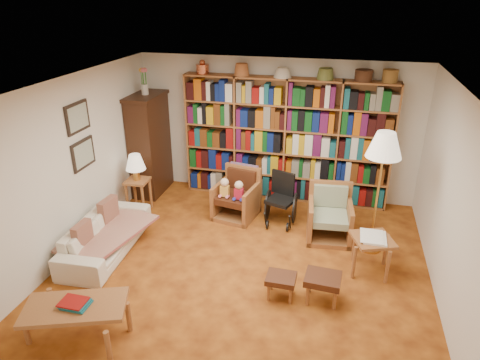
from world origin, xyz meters
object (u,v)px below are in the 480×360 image
(armchair_sage, at_px, (330,217))
(footstool_b, at_px, (323,281))
(footstool_a, at_px, (281,280))
(wheelchair, at_px, (281,200))
(side_table_lamp, at_px, (138,188))
(coffee_table, at_px, (75,309))
(armchair_leather, at_px, (237,196))
(floor_lamp, at_px, (384,150))
(sofa, at_px, (106,235))
(side_table_papers, at_px, (372,243))

(armchair_sage, xyz_separation_m, footstool_b, (0.01, -1.61, -0.02))
(footstool_a, xyz_separation_m, footstool_b, (0.51, 0.05, 0.05))
(armchair_sage, distance_m, footstool_a, 1.73)
(wheelchair, relative_size, footstool_b, 1.85)
(side_table_lamp, relative_size, coffee_table, 0.49)
(wheelchair, height_order, footstool_b, wheelchair)
(side_table_lamp, xyz_separation_m, coffee_table, (0.69, -2.91, -0.03))
(side_table_lamp, bearing_deg, armchair_leather, 9.30)
(floor_lamp, distance_m, footstool_a, 2.22)
(sofa, bearing_deg, armchair_sage, -71.64)
(armchair_leather, relative_size, armchair_sage, 1.01)
(sofa, bearing_deg, wheelchair, -60.23)
(armchair_leather, xyz_separation_m, coffee_table, (-0.99, -3.18, 0.04))
(sofa, distance_m, floor_lamp, 4.12)
(armchair_sage, xyz_separation_m, floor_lamp, (0.63, -0.26, 1.25))
(wheelchair, bearing_deg, side_table_papers, -38.47)
(wheelchair, relative_size, footstool_a, 2.28)
(floor_lamp, bearing_deg, armchair_sage, 157.34)
(side_table_papers, bearing_deg, floor_lamp, 86.51)
(armchair_leather, distance_m, footstool_b, 2.47)
(side_table_papers, distance_m, footstool_b, 0.98)
(armchair_leather, height_order, side_table_papers, armchair_leather)
(wheelchair, relative_size, coffee_table, 0.70)
(side_table_lamp, distance_m, armchair_sage, 3.25)
(armchair_leather, relative_size, footstool_b, 1.86)
(side_table_papers, height_order, footstool_b, side_table_papers)
(footstool_b, bearing_deg, armchair_sage, 90.21)
(side_table_lamp, bearing_deg, coffee_table, -76.56)
(side_table_papers, bearing_deg, footstool_a, -143.03)
(floor_lamp, bearing_deg, sofa, -165.43)
(side_table_lamp, height_order, footstool_a, side_table_lamp)
(footstool_b, bearing_deg, coffee_table, -153.61)
(sofa, xyz_separation_m, footstool_b, (3.16, -0.36, 0.04))
(armchair_leather, bearing_deg, side_table_lamp, -170.70)
(floor_lamp, relative_size, coffee_table, 1.52)
(side_table_lamp, bearing_deg, floor_lamp, -4.32)
(footstool_b, distance_m, coffee_table, 2.86)
(wheelchair, distance_m, side_table_papers, 1.79)
(armchair_leather, height_order, footstool_a, armchair_leather)
(armchair_sage, distance_m, wheelchair, 0.85)
(armchair_sage, height_order, coffee_table, armchair_sage)
(sofa, relative_size, footstool_b, 3.93)
(wheelchair, xyz_separation_m, floor_lamp, (1.43, -0.54, 1.19))
(floor_lamp, bearing_deg, footstool_b, -114.80)
(armchair_sage, bearing_deg, armchair_leather, 168.87)
(footstool_a, distance_m, footstool_b, 0.51)
(sofa, bearing_deg, armchair_leather, -48.86)
(side_table_lamp, relative_size, floor_lamp, 0.32)
(side_table_lamp, relative_size, footstool_b, 1.29)
(footstool_a, relative_size, footstool_b, 0.81)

